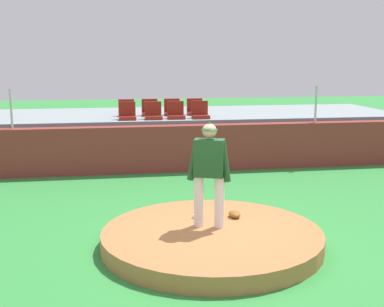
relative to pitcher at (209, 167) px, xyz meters
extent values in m
plane|color=#328D3C|center=(0.01, -0.20, -1.29)|extent=(60.00, 60.00, 0.00)
cylinder|color=#AF7040|center=(0.01, -0.20, -1.15)|extent=(3.59, 3.59, 0.27)
cylinder|color=white|center=(-0.16, 0.06, -0.59)|extent=(0.16, 0.16, 0.85)
cylinder|color=white|center=(0.16, -0.06, -0.59)|extent=(0.16, 0.16, 0.85)
cube|color=#1E4723|center=(0.00, 0.00, 0.14)|extent=(0.54, 0.41, 0.62)
cylinder|color=#1E4723|center=(-0.24, 0.09, 0.11)|extent=(0.25, 0.18, 0.70)
cylinder|color=#1E4723|center=(0.24, -0.09, 0.11)|extent=(0.23, 0.17, 0.70)
sphere|color=tan|center=(0.00, 0.00, 0.59)|extent=(0.24, 0.24, 0.24)
cone|color=#1E4723|center=(0.00, 0.00, 0.67)|extent=(0.35, 0.35, 0.13)
sphere|color=white|center=(-0.17, 0.48, -0.98)|extent=(0.07, 0.07, 0.07)
ellipsoid|color=brown|center=(0.54, 0.41, -0.96)|extent=(0.20, 0.30, 0.11)
cube|color=maroon|center=(0.01, 5.43, -0.66)|extent=(15.64, 0.40, 1.25)
cylinder|color=silver|center=(-4.01, 5.43, 0.47)|extent=(0.06, 0.06, 1.02)
cylinder|color=silver|center=(4.10, 5.43, 0.47)|extent=(0.06, 0.06, 1.02)
cube|color=#8A989B|center=(0.01, 8.19, -0.65)|extent=(15.12, 4.13, 1.28)
cube|color=maroon|center=(-1.06, 6.58, 0.04)|extent=(0.48, 0.44, 0.10)
cube|color=maroon|center=(-1.06, 6.76, 0.29)|extent=(0.48, 0.08, 0.40)
cube|color=maroon|center=(-0.31, 6.58, 0.04)|extent=(0.48, 0.44, 0.10)
cube|color=maroon|center=(-0.31, 6.76, 0.29)|extent=(0.48, 0.08, 0.40)
cube|color=maroon|center=(0.35, 6.60, 0.04)|extent=(0.48, 0.44, 0.10)
cube|color=maroon|center=(0.35, 6.78, 0.29)|extent=(0.48, 0.08, 0.40)
cube|color=maroon|center=(1.06, 6.56, 0.04)|extent=(0.48, 0.44, 0.10)
cube|color=maroon|center=(1.06, 6.74, 0.29)|extent=(0.48, 0.08, 0.40)
cube|color=maroon|center=(-1.05, 7.48, 0.04)|extent=(0.48, 0.44, 0.10)
cube|color=maroon|center=(-1.05, 7.66, 0.29)|extent=(0.48, 0.08, 0.40)
cube|color=maroon|center=(-0.34, 7.49, 0.04)|extent=(0.48, 0.44, 0.10)
cube|color=maroon|center=(-0.34, 7.67, 0.29)|extent=(0.48, 0.08, 0.40)
cube|color=maroon|center=(0.35, 7.50, 0.04)|extent=(0.48, 0.44, 0.10)
cube|color=maroon|center=(0.35, 7.68, 0.29)|extent=(0.48, 0.08, 0.40)
cube|color=maroon|center=(1.06, 7.48, 0.04)|extent=(0.48, 0.44, 0.10)
cube|color=maroon|center=(1.06, 7.66, 0.29)|extent=(0.48, 0.08, 0.40)
camera|label=1|loc=(-1.59, -7.88, 1.74)|focal=47.41mm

